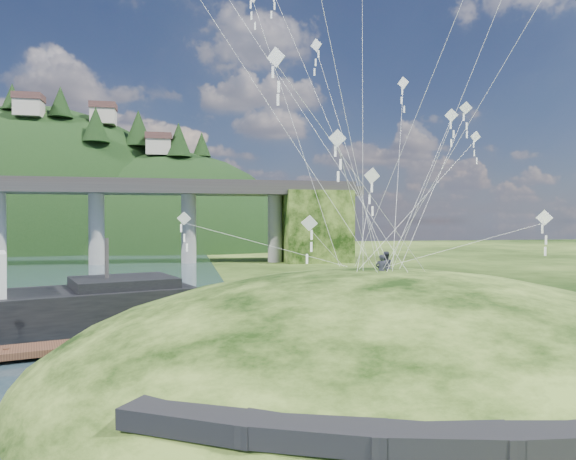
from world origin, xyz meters
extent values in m
plane|color=black|center=(0.00, 0.00, 0.00)|extent=(320.00, 320.00, 0.00)
ellipsoid|color=black|center=(8.00, 2.00, -1.50)|extent=(36.00, 32.00, 13.00)
cube|color=black|center=(-1.50, -8.00, 2.03)|extent=(4.32, 3.62, 0.71)
cube|color=black|center=(1.50, -9.65, 2.09)|extent=(4.10, 2.97, 0.61)
cube|color=black|center=(4.50, -10.65, 2.08)|extent=(3.85, 2.37, 0.62)
cube|color=black|center=(7.50, -11.10, 2.04)|extent=(3.62, 1.83, 0.66)
cylinder|color=gray|center=(-16.50, 70.00, 6.50)|extent=(2.60, 2.60, 13.00)
cylinder|color=gray|center=(-1.00, 70.00, 6.50)|extent=(2.60, 2.60, 13.00)
cylinder|color=gray|center=(14.50, 70.00, 6.50)|extent=(2.60, 2.60, 13.00)
cube|color=black|center=(22.00, 70.00, 6.50)|extent=(12.00, 11.00, 13.00)
ellipsoid|color=black|center=(-40.00, 126.00, -6.00)|extent=(96.00, 68.00, 88.00)
ellipsoid|color=black|center=(-5.00, 118.00, -10.00)|extent=(76.00, 56.00, 72.00)
cone|color=black|center=(-42.87, 114.06, 37.88)|extent=(4.97, 4.97, 6.54)
cone|color=black|center=(-31.40, 112.04, 36.68)|extent=(5.83, 5.83, 7.67)
cone|color=black|center=(-22.45, 107.08, 30.58)|extent=(6.47, 6.47, 8.51)
cone|color=black|center=(-13.22, 113.99, 31.23)|extent=(7.13, 7.13, 9.38)
cone|color=black|center=(-3.12, 109.03, 27.87)|extent=(6.56, 6.56, 8.63)
cone|color=black|center=(2.77, 114.63, 27.68)|extent=(4.88, 4.88, 6.42)
cube|color=beige|center=(-38.00, 110.00, 34.28)|extent=(6.00, 5.00, 4.00)
cube|color=#50312E|center=(-38.00, 110.00, 36.98)|extent=(6.40, 5.40, 1.60)
cube|color=beige|center=(-22.00, 116.00, 34.18)|extent=(6.00, 5.00, 4.00)
cube|color=#50312E|center=(-22.00, 116.00, 36.88)|extent=(6.40, 5.40, 1.60)
cube|color=beige|center=(-8.00, 110.00, 25.88)|extent=(6.00, 5.00, 4.00)
cube|color=#50312E|center=(-8.00, 110.00, 28.58)|extent=(6.40, 5.40, 1.60)
cube|color=black|center=(-5.96, 15.06, 3.22)|extent=(8.09, 7.39, 0.67)
cylinder|color=#2D2B2B|center=(-7.01, 14.71, 4.67)|extent=(0.27, 0.27, 3.34)
cube|color=#3A2218|center=(-8.10, 8.12, 0.47)|extent=(14.61, 5.99, 0.36)
cylinder|color=#3A2218|center=(-11.11, 7.31, 0.21)|extent=(0.31, 0.31, 1.04)
cylinder|color=#3A2218|center=(-8.10, 8.12, 0.21)|extent=(0.31, 0.31, 1.04)
cylinder|color=#3A2218|center=(-5.10, 8.93, 0.21)|extent=(0.31, 0.31, 1.04)
cylinder|color=#3A2218|center=(-2.10, 9.74, 0.21)|extent=(0.31, 0.31, 1.04)
imported|color=#262833|center=(8.01, 2.01, 5.82)|extent=(0.71, 0.62, 1.63)
imported|color=#262833|center=(8.98, 3.85, 5.86)|extent=(0.90, 0.71, 1.83)
cube|color=white|center=(4.03, 11.23, 21.70)|extent=(0.10, 0.09, 0.51)
cube|color=white|center=(4.03, 11.23, 21.08)|extent=(0.10, 0.09, 0.51)
cube|color=white|center=(17.57, 2.30, 7.69)|extent=(0.60, 0.68, 0.86)
cube|color=white|center=(17.57, 2.30, 7.07)|extent=(0.10, 0.09, 0.50)
cube|color=white|center=(17.57, 2.30, 6.46)|extent=(0.10, 0.09, 0.50)
cube|color=white|center=(17.57, 2.30, 5.85)|extent=(0.10, 0.09, 0.50)
cube|color=white|center=(8.09, 3.59, 9.93)|extent=(0.89, 0.28, 0.87)
cube|color=white|center=(8.09, 3.59, 9.30)|extent=(0.12, 0.05, 0.51)
cube|color=white|center=(8.09, 3.59, 8.67)|extent=(0.12, 0.05, 0.51)
cube|color=white|center=(8.09, 3.59, 8.04)|extent=(0.12, 0.05, 0.51)
cube|color=white|center=(6.62, 9.79, 18.85)|extent=(0.60, 0.62, 0.81)
cube|color=white|center=(6.62, 9.79, 18.27)|extent=(0.10, 0.08, 0.47)
cube|color=white|center=(6.62, 9.79, 17.69)|extent=(0.10, 0.08, 0.47)
cube|color=white|center=(6.62, 9.79, 17.11)|extent=(0.10, 0.08, 0.47)
cube|color=white|center=(16.88, 9.21, 15.14)|extent=(0.81, 0.34, 0.84)
cube|color=white|center=(16.88, 9.21, 14.54)|extent=(0.11, 0.03, 0.49)
cube|color=white|center=(16.88, 9.21, 13.94)|extent=(0.11, 0.03, 0.49)
cube|color=white|center=(16.88, 9.21, 13.34)|extent=(0.11, 0.03, 0.49)
cube|color=white|center=(1.63, -3.45, 13.62)|extent=(0.63, 0.47, 0.74)
cube|color=white|center=(1.63, -3.45, 13.09)|extent=(0.10, 0.06, 0.43)
cube|color=white|center=(1.63, -3.45, 12.56)|extent=(0.10, 0.06, 0.43)
cube|color=white|center=(1.63, -3.45, 12.03)|extent=(0.10, 0.06, 0.43)
cube|color=white|center=(2.06, 6.41, 19.62)|extent=(0.09, 0.07, 0.44)
cube|color=white|center=(2.06, 6.41, 19.08)|extent=(0.09, 0.07, 0.44)
cube|color=white|center=(2.06, 6.41, 18.54)|extent=(0.09, 0.07, 0.44)
cube|color=white|center=(3.74, -0.10, 7.41)|extent=(0.74, 0.29, 0.72)
cube|color=white|center=(3.74, -0.10, 6.88)|extent=(0.10, 0.03, 0.44)
cube|color=white|center=(3.74, -0.10, 6.35)|extent=(0.10, 0.03, 0.44)
cube|color=white|center=(3.74, -0.10, 5.82)|extent=(0.10, 0.03, 0.44)
cube|color=white|center=(12.49, 3.22, 13.26)|extent=(0.62, 0.43, 0.71)
cube|color=white|center=(12.49, 3.22, 12.75)|extent=(0.09, 0.05, 0.42)
cube|color=white|center=(12.49, 3.22, 12.24)|extent=(0.09, 0.05, 0.42)
cube|color=white|center=(12.49, 3.22, 11.73)|extent=(0.09, 0.05, 0.42)
cube|color=white|center=(-1.77, 5.44, 7.65)|extent=(0.73, 0.27, 0.71)
cube|color=white|center=(-1.77, 5.44, 7.13)|extent=(0.10, 0.04, 0.43)
cube|color=white|center=(-1.77, 5.44, 6.61)|extent=(0.10, 0.04, 0.43)
cube|color=white|center=(-1.77, 5.44, 6.09)|extent=(0.10, 0.04, 0.43)
cube|color=white|center=(3.92, -3.79, 10.63)|extent=(0.67, 0.19, 0.67)
cube|color=white|center=(3.92, -3.79, 10.15)|extent=(0.09, 0.02, 0.40)
cube|color=white|center=(3.92, -3.79, 9.66)|extent=(0.09, 0.02, 0.40)
cube|color=white|center=(3.92, -3.79, 9.18)|extent=(0.09, 0.02, 0.40)
cube|color=white|center=(12.46, 9.43, 16.64)|extent=(0.54, 0.64, 0.79)
cube|color=white|center=(12.46, 9.43, 16.07)|extent=(0.09, 0.08, 0.46)
cube|color=white|center=(12.46, 9.43, 15.51)|extent=(0.09, 0.08, 0.46)
cube|color=white|center=(12.46, 9.43, 14.94)|extent=(0.09, 0.08, 0.46)
cube|color=white|center=(17.28, 8.66, 13.13)|extent=(0.75, 0.22, 0.74)
cube|color=white|center=(17.28, 8.66, 12.60)|extent=(0.10, 0.05, 0.43)
cube|color=white|center=(17.28, 8.66, 12.06)|extent=(0.10, 0.05, 0.43)
cube|color=white|center=(17.28, 8.66, 11.53)|extent=(0.10, 0.05, 0.43)
camera|label=1|loc=(-1.74, -22.39, 7.51)|focal=32.00mm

